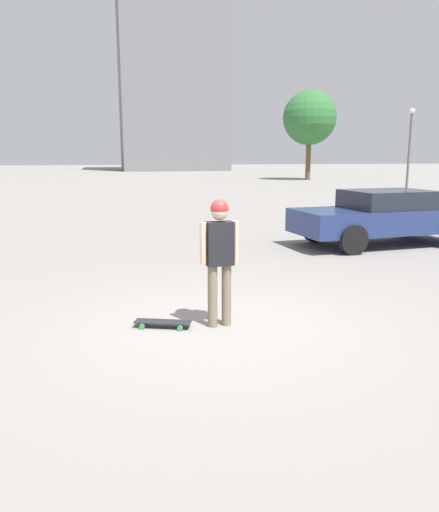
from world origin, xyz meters
TOP-DOWN VIEW (x-y plane):
  - ground_plane at (0.00, 0.00)m, footprint 220.00×220.00m
  - person at (0.00, 0.00)m, footprint 0.54×0.24m
  - skateboard at (-0.77, 0.09)m, footprint 0.79×0.44m
  - car_parked_near at (5.49, 5.21)m, footprint 4.83×2.36m
  - building_block_distant at (8.19, 70.85)m, footprint 15.02×14.49m
  - tree_distant at (16.60, 37.51)m, footprint 4.84×4.84m
  - lamp_post at (13.38, 16.54)m, footprint 0.28×0.28m

SIDE VIEW (x-z plane):
  - ground_plane at x=0.00m, z-range 0.00..0.00m
  - skateboard at x=-0.77m, z-range 0.03..0.11m
  - car_parked_near at x=5.49m, z-range 0.05..1.46m
  - person at x=0.00m, z-range 0.19..1.93m
  - lamp_post at x=13.38m, z-range 0.46..5.02m
  - tree_distant at x=16.60m, z-range 1.55..9.53m
  - building_block_distant at x=8.19m, z-range 0.00..26.47m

